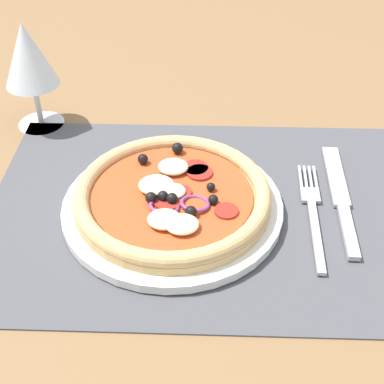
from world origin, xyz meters
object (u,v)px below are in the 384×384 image
knife (337,196)px  pizza (169,195)px  plate (169,206)px  wine_glass (25,58)px  fork (308,208)px

knife → pizza: bearing=100.4°
plate → wine_glass: (-19.78, 18.26, 9.19)cm
plate → wine_glass: 28.45cm
fork → knife: knife is taller
pizza → wine_glass: wine_glass is taller
fork → knife: size_ratio=0.90×
wine_glass → pizza: bearing=-42.8°
plate → fork: plate is taller
plate → pizza: size_ratio=1.13×
plate → pizza: 1.65cm
plate → fork: size_ratio=1.39×
pizza → knife: 19.87cm
plate → pizza: bearing=-74.1°
fork → knife: bearing=-55.0°
plate → knife: size_ratio=1.25×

